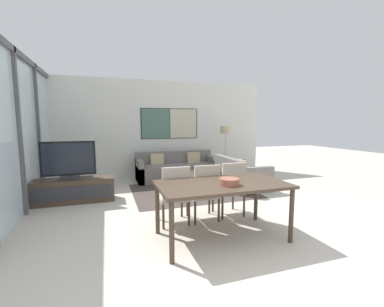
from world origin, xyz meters
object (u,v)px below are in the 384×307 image
Objects in this scene: dining_chair_centre at (205,190)px; sofa_side at (238,177)px; television at (69,161)px; dining_chair_left at (174,193)px; tv_console at (70,191)px; floor_lamp at (226,134)px; dining_chair_right at (231,187)px; sofa_main at (177,170)px; dining_table at (222,188)px; fruit_bowl at (229,181)px; coffee_table at (192,178)px.

sofa_side is at bearing 48.23° from dining_chair_centre.
television is 1.08× the size of dining_chair_left.
floor_lamp is (4.09, 1.44, 1.01)m from tv_console.
dining_chair_right is 0.63× the size of floor_lamp.
sofa_main is at bearing 74.29° from dining_chair_left.
fruit_bowl reaches higher than dining_table.
dining_chair_left reaches higher than coffee_table.
dining_chair_right is (2.68, -1.68, -0.33)m from television.
dining_table is at bearing -99.14° from coffee_table.
dining_chair_centre reaches higher than sofa_side.
dining_chair_right reaches higher than sofa_side.
coffee_table is at bearing 77.63° from dining_chair_centre.
sofa_main is at bearing 28.81° from television.
coffee_table is 2.28m from floor_lamp.
sofa_side is at bearing 40.35° from dining_chair_left.
dining_table is 1.87× the size of dining_chair_centre.
floor_lamp is (4.09, 1.44, 0.40)m from television.
coffee_table is 1.72m from dining_chair_right.
dining_chair_left is (1.68, -1.75, -0.33)m from television.
sofa_main is 1.57× the size of sofa_side.
sofa_side is 1.53× the size of dining_chair_centre.
coffee_table is at bearing 82.16° from fruit_bowl.
television reaches higher than tv_console.
dining_chair_right is (2.68, -1.68, 0.27)m from tv_console.
tv_console is 0.75× the size of sofa_main.
dining_chair_right is at bearing -87.98° from sofa_main.
floor_lamp is at bearing 64.72° from fruit_bowl.
dining_chair_centre is at bearing 138.23° from sofa_side.
dining_table reaches higher than sofa_side.
fruit_bowl is (0.04, -0.78, 0.31)m from dining_chair_centre.
sofa_main is 2.40× the size of dining_chair_right.
dining_chair_left and dining_chair_right have the same top height.
dining_table is 0.90m from dining_chair_right.
dining_chair_left is (-0.89, -1.78, 0.20)m from coffee_table.
dining_chair_right is at bearing 147.52° from sofa_side.
fruit_bowl reaches higher than sofa_side.
dining_chair_left is 1.00m from dining_chair_right.
sofa_side is 2.91m from dining_table.
television is at bearing -179.40° from coffee_table.
sofa_side is 2.02m from dining_chair_right.
coffee_table is (2.57, 0.03, 0.07)m from tv_console.
floor_lamp is at bearing 0.99° from sofa_main.
floor_lamp reaches higher than sofa_main.
dining_table reaches higher than sofa_main.
dining_chair_left is 4.06m from floor_lamp.
dining_table reaches higher than tv_console.
dining_chair_centre is at bearing 92.75° from fruit_bowl.
dining_chair_centre is at bearing -102.37° from coffee_table.
floor_lamp reaches higher than dining_chair_right.
tv_console is 1.95× the size of coffee_table.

